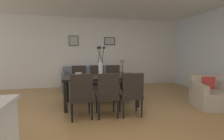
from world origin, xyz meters
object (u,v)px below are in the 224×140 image
at_px(dining_chair_far_left, 107,93).
at_px(framed_picture_center, 110,41).
at_px(dining_table, 101,79).
at_px(bowl_near_left, 79,76).
at_px(dining_chair_mid_left, 131,92).
at_px(bowl_near_right, 79,74).
at_px(dining_chair_far_right, 97,79).
at_px(centerpiece_vase, 101,65).
at_px(dining_chair_near_right, 79,80).
at_px(armchair, 211,95).
at_px(dining_chair_mid_right, 114,79).
at_px(framed_picture_left, 74,41).
at_px(sofa, 90,81).
at_px(side_table, 122,81).
at_px(table_lamp, 123,64).
at_px(dining_chair_near_left, 81,94).

relative_size(dining_chair_far_left, framed_picture_center, 2.16).
relative_size(dining_table, bowl_near_left, 10.59).
height_order(dining_chair_mid_left, bowl_near_left, dining_chair_mid_left).
bearing_deg(bowl_near_right, dining_chair_mid_left, -45.59).
distance_m(bowl_near_left, bowl_near_right, 0.40).
relative_size(dining_chair_far_right, centerpiece_vase, 1.25).
distance_m(dining_table, dining_chair_far_right, 0.89).
relative_size(centerpiece_vase, bowl_near_right, 4.32).
xyz_separation_m(dining_chair_near_right, bowl_near_left, (-0.02, -1.07, 0.27)).
height_order(dining_table, dining_chair_mid_left, dining_chair_mid_left).
bearing_deg(dining_table, armchair, -14.74).
bearing_deg(dining_chair_mid_right, centerpiece_vase, -121.72).
distance_m(dining_table, framed_picture_left, 2.67).
bearing_deg(sofa, side_table, -3.97).
relative_size(dining_chair_near_right, bowl_near_right, 5.41).
xyz_separation_m(dining_chair_far_right, bowl_near_right, (-0.56, -0.68, 0.27)).
distance_m(armchair, framed_picture_left, 4.72).
height_order(table_lamp, armchair, table_lamp).
bearing_deg(dining_chair_near_left, dining_table, 58.61).
height_order(dining_chair_mid_left, framed_picture_left, framed_picture_left).
distance_m(dining_chair_far_left, framed_picture_left, 3.48).
distance_m(bowl_near_right, side_table, 2.30).
distance_m(dining_chair_near_left, table_lamp, 3.06).
distance_m(dining_chair_mid_right, side_table, 1.11).
relative_size(dining_chair_far_right, dining_chair_mid_right, 1.00).
relative_size(dining_table, dining_chair_far_right, 1.96).
distance_m(dining_chair_near_right, dining_chair_mid_right, 1.04).
bearing_deg(side_table, dining_chair_near_right, -149.97).
relative_size(side_table, framed_picture_center, 1.22).
bearing_deg(bowl_near_right, dining_chair_far_right, 50.29).
relative_size(dining_chair_mid_left, bowl_near_right, 5.41).
relative_size(table_lamp, armchair, 0.53).
xyz_separation_m(dining_chair_near_left, armchair, (3.13, 0.14, -0.23)).
xyz_separation_m(dining_chair_near_left, framed_picture_left, (-0.18, 3.17, 1.23)).
bearing_deg(centerpiece_vase, dining_chair_mid_left, -59.55).
xyz_separation_m(dining_chair_near_left, bowl_near_left, (-0.04, 0.63, 0.27)).
xyz_separation_m(centerpiece_vase, table_lamp, (1.05, 1.78, -0.13)).
bearing_deg(dining_chair_mid_left, bowl_near_right, 134.41).
bearing_deg(framed_picture_left, sofa, -40.49).
bearing_deg(sofa, armchair, -42.97).
height_order(dining_chair_far_right, framed_picture_left, framed_picture_left).
distance_m(dining_chair_mid_right, bowl_near_right, 1.27).
distance_m(dining_table, dining_chair_near_left, 0.98).
relative_size(dining_chair_near_right, framed_picture_center, 2.16).
height_order(bowl_near_left, sofa, bowl_near_left).
bearing_deg(centerpiece_vase, framed_picture_left, 106.22).
xyz_separation_m(dining_table, framed_picture_center, (0.68, 2.34, 1.07)).
relative_size(dining_chair_near_left, framed_picture_left, 2.49).
bearing_deg(armchair, sofa, 137.03).
distance_m(dining_table, side_table, 2.11).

